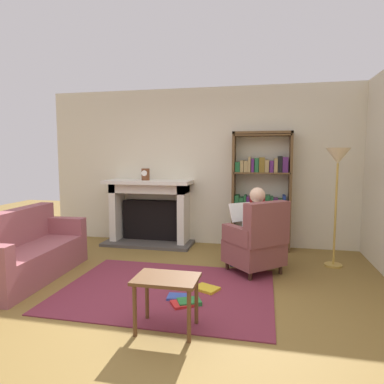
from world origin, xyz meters
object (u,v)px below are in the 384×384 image
object	(u,v)px
side_table	(166,286)
mantel_clock	(146,174)
floor_lamp	(338,167)
fireplace	(150,210)
seated_reader	(252,226)
bookshelf	(262,194)
sofa_floral	(25,253)
armchair_reading	(257,242)

from	to	relation	value
side_table	mantel_clock	bearing A→B (deg)	113.23
side_table	floor_lamp	bearing A→B (deg)	50.75
fireplace	seated_reader	distance (m)	2.13
bookshelf	sofa_floral	bearing A→B (deg)	-144.98
fireplace	armchair_reading	xyz separation A→B (m)	(1.89, -1.20, -0.17)
armchair_reading	floor_lamp	size ratio (longest dim) A/B	0.59
mantel_clock	sofa_floral	size ratio (longest dim) A/B	0.12
mantel_clock	floor_lamp	world-z (taller)	floor_lamp
bookshelf	armchair_reading	xyz separation A→B (m)	(-0.03, -1.24, -0.49)
mantel_clock	armchair_reading	world-z (taller)	mantel_clock
armchair_reading	mantel_clock	bearing A→B (deg)	-72.04
side_table	floor_lamp	distance (m)	3.00
fireplace	mantel_clock	size ratio (longest dim) A/B	7.63
sofa_floral	floor_lamp	size ratio (longest dim) A/B	1.05
seated_reader	sofa_floral	size ratio (longest dim) A/B	0.66
seated_reader	side_table	xyz separation A→B (m)	(-0.67, -1.75, -0.21)
mantel_clock	seated_reader	distance (m)	2.19
mantel_clock	side_table	bearing A→B (deg)	-66.77
armchair_reading	sofa_floral	size ratio (longest dim) A/B	0.56
armchair_reading	side_table	bearing A→B (deg)	23.47
side_table	floor_lamp	size ratio (longest dim) A/B	0.34
bookshelf	sofa_floral	distance (m)	3.58
armchair_reading	seated_reader	bearing A→B (deg)	-90.00
fireplace	side_table	distance (m)	3.09
fireplace	side_table	world-z (taller)	fireplace
fireplace	sofa_floral	xyz separation A→B (m)	(-0.97, -1.99, -0.27)
mantel_clock	seated_reader	bearing A→B (deg)	-28.70
bookshelf	floor_lamp	world-z (taller)	bookshelf
armchair_reading	floor_lamp	bearing A→B (deg)	164.56
bookshelf	sofa_floral	xyz separation A→B (m)	(-2.89, -2.03, -0.60)
bookshelf	side_table	size ratio (longest dim) A/B	3.45
mantel_clock	bookshelf	world-z (taller)	bookshelf
mantel_clock	seated_reader	xyz separation A→B (m)	(1.85, -1.01, -0.60)
side_table	fireplace	bearing A→B (deg)	111.84
floor_lamp	sofa_floral	bearing A→B (deg)	-161.32
bookshelf	mantel_clock	bearing A→B (deg)	-176.03
mantel_clock	seated_reader	world-z (taller)	mantel_clock
fireplace	side_table	xyz separation A→B (m)	(1.15, -2.86, -0.19)
sofa_floral	bookshelf	bearing A→B (deg)	-57.37
armchair_reading	side_table	distance (m)	1.82
fireplace	bookshelf	xyz separation A→B (m)	(1.92, 0.03, 0.32)
bookshelf	floor_lamp	size ratio (longest dim) A/B	1.17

